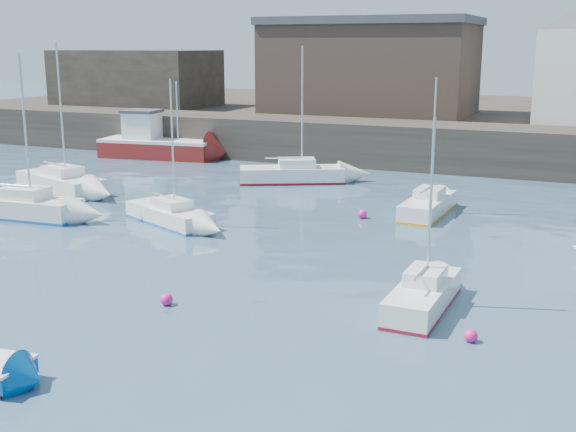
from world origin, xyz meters
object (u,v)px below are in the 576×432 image
at_px(fishing_boat, 155,143).
at_px(buoy_near, 167,305).
at_px(sailboat_a, 22,206).
at_px(sailboat_c, 423,295).
at_px(sailboat_e, 61,182).
at_px(buoy_far, 362,218).
at_px(buoy_mid, 470,342).
at_px(sailboat_b, 169,214).
at_px(sailboat_f, 428,205).
at_px(sailboat_h, 292,174).

height_order(fishing_boat, buoy_near, fishing_boat).
xyz_separation_m(sailboat_a, sailboat_c, (20.98, -4.70, -0.09)).
relative_size(sailboat_e, buoy_near, 20.32).
distance_m(buoy_near, buoy_far, 14.33).
relative_size(buoy_near, buoy_mid, 1.04).
bearing_deg(sailboat_c, sailboat_e, 155.77).
distance_m(sailboat_a, sailboat_c, 21.50).
relative_size(sailboat_b, sailboat_e, 0.81).
relative_size(fishing_boat, sailboat_c, 1.46).
bearing_deg(sailboat_f, buoy_mid, -73.12).
distance_m(sailboat_e, sailboat_h, 13.74).
xyz_separation_m(sailboat_h, buoy_near, (4.61, -21.52, -0.54)).
xyz_separation_m(sailboat_e, buoy_mid, (25.51, -12.73, -0.55)).
bearing_deg(fishing_boat, sailboat_e, -80.47).
bearing_deg(sailboat_e, buoy_mid, -26.53).
distance_m(sailboat_f, buoy_mid, 16.05).
distance_m(fishing_boat, buoy_far, 23.96).
xyz_separation_m(sailboat_a, sailboat_h, (8.58, 13.84, -0.02)).
bearing_deg(buoy_near, sailboat_b, 121.77).
height_order(sailboat_b, buoy_near, sailboat_b).
xyz_separation_m(sailboat_b, sailboat_f, (10.91, 6.69, 0.03)).
distance_m(sailboat_e, sailboat_f, 21.02).
relative_size(buoy_near, buoy_far, 0.90).
bearing_deg(sailboat_b, buoy_far, 29.49).
relative_size(fishing_boat, buoy_mid, 22.54).
xyz_separation_m(buoy_mid, buoy_far, (-7.42, 13.27, 0.00)).
relative_size(sailboat_a, buoy_near, 19.23).
relative_size(sailboat_a, buoy_mid, 20.05).
distance_m(sailboat_b, sailboat_c, 15.19).
distance_m(sailboat_h, buoy_near, 22.01).
bearing_deg(buoy_mid, sailboat_e, 153.47).
height_order(fishing_boat, sailboat_e, sailboat_e).
bearing_deg(buoy_mid, buoy_near, -174.78).
bearing_deg(sailboat_b, sailboat_e, 157.70).
relative_size(sailboat_b, buoy_mid, 17.20).
bearing_deg(sailboat_e, sailboat_a, -65.87).
xyz_separation_m(sailboat_c, buoy_mid, (1.87, -2.09, -0.47)).
relative_size(buoy_mid, buoy_far, 0.87).
distance_m(fishing_boat, sailboat_b, 21.13).
bearing_deg(sailboat_h, buoy_far, -47.07).
bearing_deg(fishing_boat, sailboat_a, -75.71).
relative_size(sailboat_a, sailboat_c, 1.30).
bearing_deg(sailboat_a, sailboat_f, 25.20).
height_order(sailboat_b, buoy_mid, sailboat_b).
bearing_deg(fishing_boat, buoy_far, -31.95).
height_order(sailboat_c, sailboat_e, sailboat_e).
xyz_separation_m(fishing_boat, sailboat_c, (25.85, -23.84, -0.63)).
height_order(sailboat_e, buoy_mid, sailboat_e).
bearing_deg(buoy_near, buoy_far, 80.99).
bearing_deg(sailboat_a, buoy_mid, -16.56).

